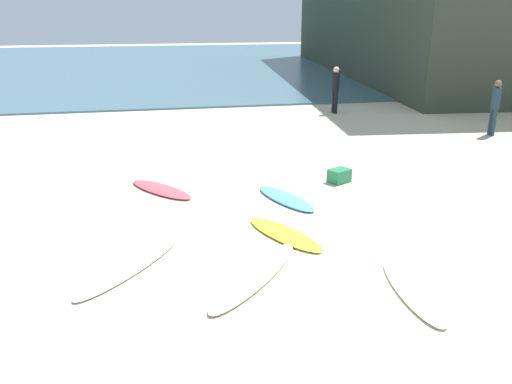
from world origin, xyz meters
TOP-DOWN VIEW (x-y plane):
  - ground_plane at (0.00, 0.00)m, footprint 120.00×120.00m
  - ocean_water at (0.00, 35.39)m, footprint 120.00×40.00m
  - surfboard_0 at (0.26, -0.26)m, footprint 0.72×2.11m
  - surfboard_1 at (-3.23, 5.07)m, footprint 1.63×1.90m
  - surfboard_2 at (-1.93, 0.62)m, footprint 2.05×2.33m
  - surfboard_3 at (-3.83, 1.35)m, footprint 1.94×2.29m
  - surfboard_4 at (-1.08, 2.06)m, footprint 1.35×1.98m
  - surfboard_5 at (-0.58, 3.90)m, footprint 1.20×1.98m
  - beachgoer_near at (7.68, 8.60)m, footprint 0.33×0.34m
  - beachgoer_mid at (3.91, 13.35)m, footprint 0.31×0.34m
  - beach_cooler at (1.01, 4.88)m, footprint 0.61×0.56m

SIDE VIEW (x-z plane):
  - ground_plane at x=0.00m, z-range 0.00..0.00m
  - surfboard_3 at x=-3.83m, z-range 0.00..0.07m
  - surfboard_4 at x=-1.08m, z-range 0.00..0.07m
  - surfboard_0 at x=0.26m, z-range 0.00..0.08m
  - ocean_water at x=0.00m, z-range 0.00..0.08m
  - surfboard_2 at x=-1.93m, z-range 0.00..0.08m
  - surfboard_5 at x=-0.58m, z-range 0.00..0.08m
  - surfboard_1 at x=-3.23m, z-range 0.00..0.08m
  - beach_cooler at x=1.01m, z-range 0.00..0.32m
  - beachgoer_near at x=7.68m, z-range 0.11..1.90m
  - beachgoer_mid at x=3.91m, z-range 0.12..1.94m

